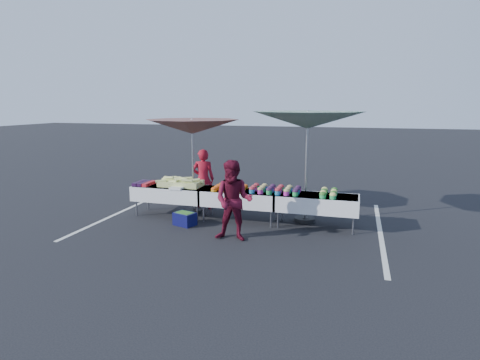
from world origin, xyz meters
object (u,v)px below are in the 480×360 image
(table_left, at_px, (171,193))
(table_right, at_px, (316,202))
(table_center, at_px, (240,197))
(vendor, at_px, (203,179))
(customer, at_px, (234,201))
(umbrella_left, at_px, (192,127))
(storage_bin, at_px, (185,218))
(umbrella_right, at_px, (308,121))

(table_left, distance_m, table_right, 3.60)
(table_center, bearing_deg, vendor, 146.56)
(table_right, bearing_deg, table_left, 180.00)
(table_left, distance_m, customer, 2.48)
(table_left, bearing_deg, customer, -33.17)
(table_left, height_order, table_center, same)
(table_center, height_order, umbrella_left, umbrella_left)
(umbrella_left, xyz_separation_m, storage_bin, (0.23, -1.09, -2.03))
(table_right, distance_m, storage_bin, 3.04)
(table_left, height_order, customer, customer)
(table_right, height_order, umbrella_right, umbrella_right)
(vendor, xyz_separation_m, umbrella_right, (2.76, -0.44, 1.58))
(table_right, height_order, storage_bin, table_right)
(customer, xyz_separation_m, storage_bin, (-1.39, 0.65, -0.67))
(table_right, distance_m, customer, 2.06)
(table_left, relative_size, storage_bin, 3.34)
(vendor, bearing_deg, umbrella_left, 60.12)
(table_right, xyz_separation_m, storage_bin, (-2.93, -0.69, -0.42))
(customer, bearing_deg, storage_bin, 151.22)
(customer, distance_m, umbrella_right, 2.64)
(table_right, bearing_deg, vendor, 164.76)
(table_left, xyz_separation_m, table_center, (1.80, 0.00, 0.00))
(table_center, distance_m, storage_bin, 1.39)
(table_center, height_order, umbrella_right, umbrella_right)
(umbrella_left, bearing_deg, vendor, 77.08)
(vendor, relative_size, umbrella_left, 0.56)
(table_left, relative_size, table_center, 1.00)
(table_right, height_order, umbrella_left, umbrella_left)
(table_center, xyz_separation_m, table_right, (1.80, 0.00, 0.00))
(table_center, distance_m, table_right, 1.80)
(table_left, relative_size, customer, 1.12)
(table_center, xyz_separation_m, umbrella_right, (1.50, 0.40, 1.80))
(table_left, relative_size, table_right, 1.00)
(vendor, distance_m, umbrella_right, 3.21)
(table_left, distance_m, table_center, 1.80)
(customer, distance_m, umbrella_left, 2.75)
(table_left, relative_size, umbrella_right, 0.68)
(table_left, xyz_separation_m, table_right, (3.60, 0.00, 0.00))
(table_left, distance_m, storage_bin, 1.05)
(table_right, bearing_deg, storage_bin, -166.69)
(customer, relative_size, storage_bin, 2.99)
(umbrella_right, bearing_deg, vendor, 171.04)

